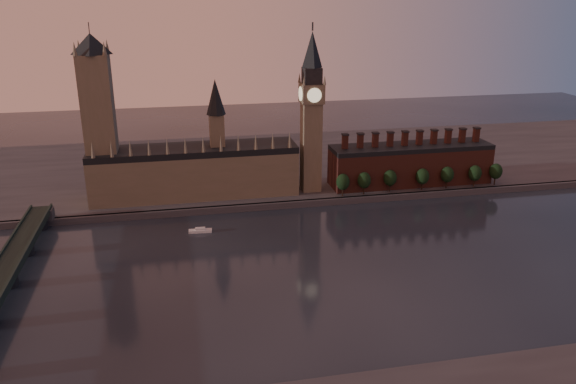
{
  "coord_description": "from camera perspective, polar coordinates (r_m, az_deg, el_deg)",
  "views": [
    {
      "loc": [
        -75.46,
        -233.08,
        126.37
      ],
      "look_at": [
        -16.48,
        55.0,
        23.0
      ],
      "focal_mm": 35.0,
      "sensor_mm": 36.0,
      "label": 1
    }
  ],
  "objects": [
    {
      "name": "embankment_tree_2",
      "position": [
        372.7,
        10.33,
        1.41
      ],
      "size": [
        8.6,
        8.6,
        14.88
      ],
      "color": "black",
      "rests_on": "north_bank"
    },
    {
      "name": "embankment_tree_4",
      "position": [
        388.59,
        15.88,
        1.72
      ],
      "size": [
        8.6,
        8.6,
        14.88
      ],
      "color": "black",
      "rests_on": "north_bank"
    },
    {
      "name": "north_bank",
      "position": [
        436.1,
        -1.12,
        2.79
      ],
      "size": [
        900.0,
        182.0,
        4.0
      ],
      "color": "#4A4B50",
      "rests_on": "ground"
    },
    {
      "name": "chimney_block",
      "position": [
        391.99,
        12.31,
        2.84
      ],
      "size": [
        110.0,
        25.0,
        37.0
      ],
      "color": "brown",
      "rests_on": "north_bank"
    },
    {
      "name": "ground",
      "position": [
        275.66,
        5.71,
        -8.02
      ],
      "size": [
        900.0,
        900.0,
        0.0
      ],
      "primitive_type": "plane",
      "color": "black",
      "rests_on": "ground"
    },
    {
      "name": "embankment_tree_1",
      "position": [
        365.4,
        7.76,
        1.19
      ],
      "size": [
        8.6,
        8.6,
        14.88
      ],
      "color": "black",
      "rests_on": "north_bank"
    },
    {
      "name": "victoria_tower",
      "position": [
        357.31,
        -18.68,
        7.5
      ],
      "size": [
        24.0,
        24.0,
        108.0
      ],
      "color": "#746653",
      "rests_on": "north_bank"
    },
    {
      "name": "river_boat",
      "position": [
        320.92,
        -8.9,
        -3.88
      ],
      "size": [
        13.21,
        4.62,
        2.6
      ],
      "rotation": [
        0.0,
        0.0,
        -0.07
      ],
      "color": "silver",
      "rests_on": "ground"
    },
    {
      "name": "palace_of_westminster",
      "position": [
        363.58,
        -9.34,
        2.36
      ],
      "size": [
        130.0,
        30.3,
        74.0
      ],
      "color": "#746653",
      "rests_on": "north_bank"
    },
    {
      "name": "embankment_tree_3",
      "position": [
        380.27,
        13.51,
        1.54
      ],
      "size": [
        8.6,
        8.6,
        14.88
      ],
      "color": "black",
      "rests_on": "north_bank"
    },
    {
      "name": "embankment_tree_6",
      "position": [
        405.93,
        20.36,
        1.98
      ],
      "size": [
        8.6,
        8.6,
        14.88
      ],
      "color": "black",
      "rests_on": "north_bank"
    },
    {
      "name": "embankment_tree_0",
      "position": [
        360.57,
        5.6,
        1.02
      ],
      "size": [
        8.6,
        8.6,
        14.88
      ],
      "color": "black",
      "rests_on": "north_bank"
    },
    {
      "name": "embankment_tree_5",
      "position": [
        397.2,
        18.47,
        1.83
      ],
      "size": [
        8.6,
        8.6,
        14.88
      ],
      "color": "black",
      "rests_on": "north_bank"
    },
    {
      "name": "big_ben",
      "position": [
        360.34,
        2.4,
        8.22
      ],
      "size": [
        15.0,
        15.0,
        107.0
      ],
      "color": "#746653",
      "rests_on": "north_bank"
    }
  ]
}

